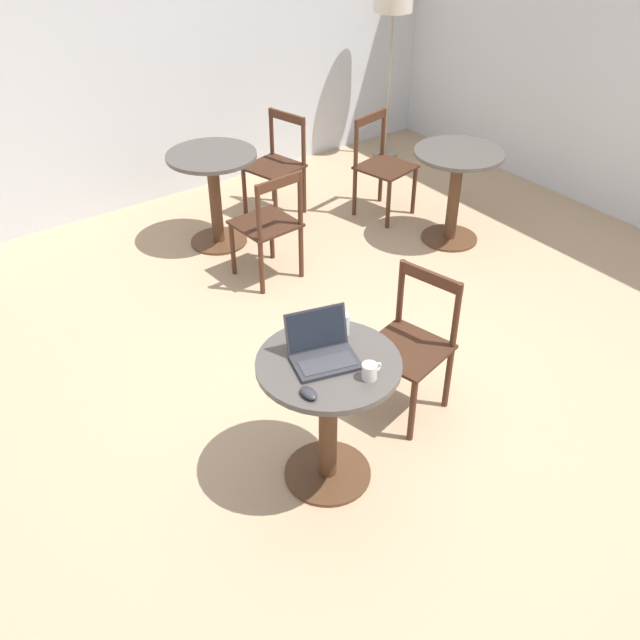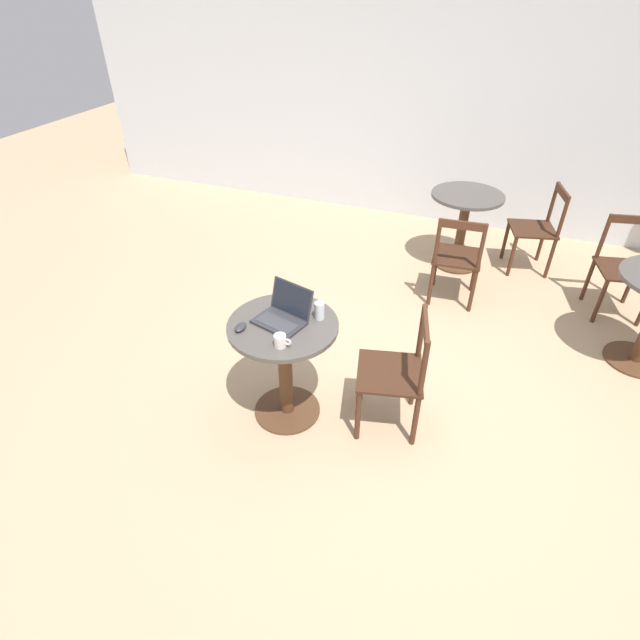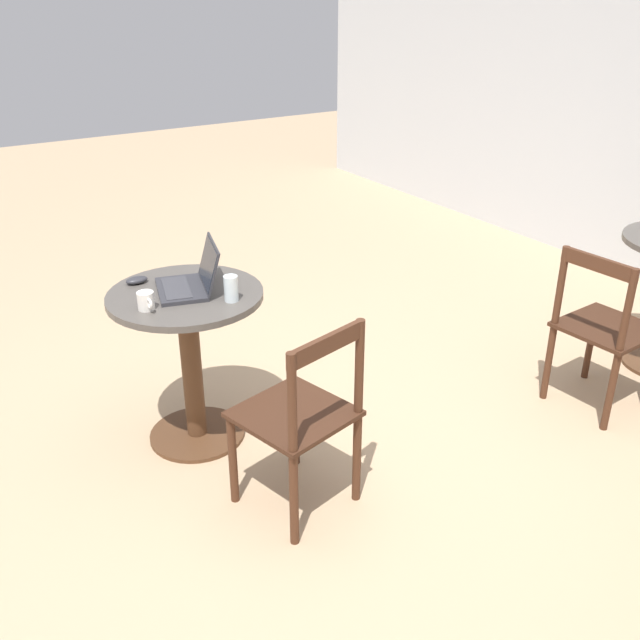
{
  "view_description": "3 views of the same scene",
  "coord_description": "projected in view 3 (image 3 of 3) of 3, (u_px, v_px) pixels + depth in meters",
  "views": [
    {
      "loc": [
        -2.14,
        -2.46,
        2.83
      ],
      "look_at": [
        -0.39,
        -0.06,
        0.74
      ],
      "focal_mm": 40.0,
      "sensor_mm": 36.0,
      "label": 1
    },
    {
      "loc": [
        0.52,
        -2.6,
        2.56
      ],
      "look_at": [
        -0.45,
        -0.07,
        0.61
      ],
      "focal_mm": 28.0,
      "sensor_mm": 36.0,
      "label": 2
    },
    {
      "loc": [
        2.17,
        -1.43,
        2.01
      ],
      "look_at": [
        -0.3,
        0.15,
        0.6
      ],
      "focal_mm": 40.0,
      "sensor_mm": 36.0,
      "label": 3
    }
  ],
  "objects": [
    {
      "name": "cafe_table_near",
      "position": [
        189.0,
        339.0,
        3.23
      ],
      "size": [
        0.69,
        0.69,
        0.76
      ],
      "color": "#51331E",
      "rests_on": "ground_plane"
    },
    {
      "name": "ground_plane",
      "position": [
        328.0,
        471.0,
        3.21
      ],
      "size": [
        16.0,
        16.0,
        0.0
      ],
      "primitive_type": "plane",
      "color": "tan"
    },
    {
      "name": "mug",
      "position": [
        146.0,
        301.0,
        2.96
      ],
      "size": [
        0.11,
        0.07,
        0.08
      ],
      "color": "silver",
      "rests_on": "cafe_table_near"
    },
    {
      "name": "laptop",
      "position": [
        190.0,
        281.0,
        3.14
      ],
      "size": [
        0.36,
        0.33,
        0.21
      ],
      "color": "#2D2D33",
      "rests_on": "cafe_table_near"
    },
    {
      "name": "drinking_glass",
      "position": [
        231.0,
        288.0,
        3.03
      ],
      "size": [
        0.06,
        0.06,
        0.11
      ],
      "color": "silver",
      "rests_on": "cafe_table_near"
    },
    {
      "name": "chair_near_right",
      "position": [
        301.0,
        418.0,
        2.83
      ],
      "size": [
        0.5,
        0.5,
        0.85
      ],
      "color": "#472819",
      "rests_on": "ground_plane"
    },
    {
      "name": "mouse",
      "position": [
        137.0,
        280.0,
        3.22
      ],
      "size": [
        0.06,
        0.1,
        0.03
      ],
      "color": "#2D2D33",
      "rests_on": "cafe_table_near"
    },
    {
      "name": "chair_far_front",
      "position": [
        602.0,
        330.0,
        3.53
      ],
      "size": [
        0.44,
        0.44,
        0.85
      ],
      "color": "#472819",
      "rests_on": "ground_plane"
    }
  ]
}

